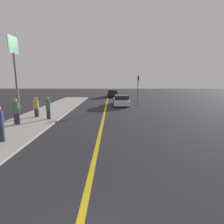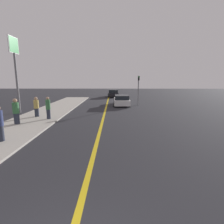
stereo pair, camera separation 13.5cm
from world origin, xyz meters
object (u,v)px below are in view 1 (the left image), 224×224
(traffic_light, at_px, (137,87))
(pedestrian_far_standing, at_px, (48,108))
(roadside_sign, at_px, (13,58))
(car_ahead_center, at_px, (112,93))
(pedestrian_mid_group, at_px, (15,112))
(car_near_right_lane, at_px, (121,100))
(pedestrian_by_sign, at_px, (36,107))

(traffic_light, bearing_deg, pedestrian_far_standing, -134.90)
(traffic_light, distance_m, roadside_sign, 13.65)
(car_ahead_center, relative_size, pedestrian_mid_group, 2.16)
(pedestrian_far_standing, xyz_separation_m, traffic_light, (8.29, 8.32, 1.27))
(car_near_right_lane, distance_m, pedestrian_mid_group, 12.62)
(pedestrian_by_sign, relative_size, roadside_sign, 0.24)
(pedestrian_mid_group, bearing_deg, roadside_sign, 116.13)
(car_near_right_lane, relative_size, traffic_light, 1.20)
(pedestrian_mid_group, distance_m, pedestrian_by_sign, 2.55)
(car_near_right_lane, bearing_deg, pedestrian_far_standing, -126.92)
(car_ahead_center, xyz_separation_m, pedestrian_mid_group, (-6.82, -20.54, 0.36))
(car_near_right_lane, distance_m, pedestrian_by_sign, 10.52)
(pedestrian_mid_group, bearing_deg, car_near_right_lane, 51.30)
(pedestrian_mid_group, distance_m, traffic_light, 14.13)
(pedestrian_far_standing, relative_size, pedestrian_by_sign, 1.06)
(pedestrian_mid_group, relative_size, traffic_light, 0.50)
(roadside_sign, bearing_deg, pedestrian_mid_group, -63.87)
(car_near_right_lane, bearing_deg, traffic_light, 3.18)
(traffic_light, height_order, roadside_sign, roadside_sign)
(car_ahead_center, xyz_separation_m, pedestrian_far_standing, (-5.15, -18.91, 0.35))
(car_near_right_lane, distance_m, pedestrian_far_standing, 10.31)
(pedestrian_by_sign, bearing_deg, pedestrian_mid_group, -97.42)
(car_near_right_lane, height_order, pedestrian_by_sign, pedestrian_by_sign)
(car_ahead_center, bearing_deg, roadside_sign, -120.86)
(pedestrian_by_sign, height_order, roadside_sign, roadside_sign)
(car_near_right_lane, bearing_deg, car_ahead_center, 95.91)
(pedestrian_by_sign, bearing_deg, car_ahead_center, 70.20)
(pedestrian_far_standing, height_order, roadside_sign, roadside_sign)
(pedestrian_far_standing, height_order, traffic_light, traffic_light)
(pedestrian_mid_group, distance_m, pedestrian_far_standing, 2.33)
(car_near_right_lane, distance_m, car_ahead_center, 10.75)
(car_ahead_center, bearing_deg, car_near_right_lane, -85.11)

